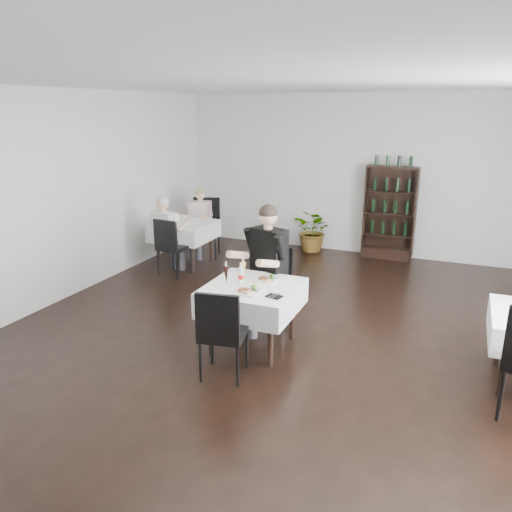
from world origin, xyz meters
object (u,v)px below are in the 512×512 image
at_px(main_table, 253,298).
at_px(diner_main, 264,258).
at_px(wine_shelf, 390,214).
at_px(potted_tree, 314,231).

xyz_separation_m(main_table, diner_main, (-0.09, 0.55, 0.31)).
relative_size(wine_shelf, main_table, 1.70).
relative_size(main_table, potted_tree, 1.23).
bearing_deg(diner_main, main_table, -81.11).
bearing_deg(main_table, diner_main, 98.89).
bearing_deg(potted_tree, main_table, -83.23).
xyz_separation_m(wine_shelf, potted_tree, (-1.40, -0.11, -0.43)).
height_order(potted_tree, diner_main, diner_main).
height_order(wine_shelf, potted_tree, wine_shelf).
bearing_deg(potted_tree, diner_main, -83.55).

